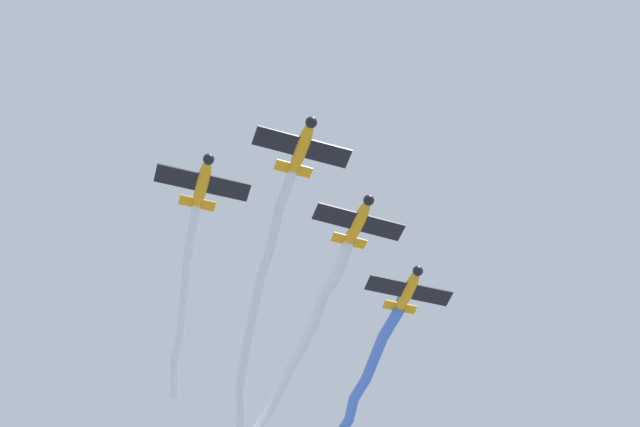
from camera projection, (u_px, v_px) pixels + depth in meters
The scene contains 8 objects.
airplane_lead at pixel (302, 146), 62.09m from camera, with size 5.19×6.72×1.68m.
smoke_trail_lead at pixel (254, 332), 71.33m from camera, with size 28.61×7.91×3.83m.
airplane_left_wing at pixel (359, 221), 66.32m from camera, with size 5.19×6.70×1.68m.
smoke_trail_left_wing at pixel (294, 358), 74.26m from camera, with size 22.83×10.97×2.29m.
airplane_right_wing at pixel (203, 182), 64.41m from camera, with size 5.20×6.75×1.68m.
smoke_trail_right_wing at pixel (182, 310), 74.05m from camera, with size 23.40×6.53×2.48m.
airplane_slot at pixel (409, 290), 70.32m from camera, with size 5.20×6.75×1.68m.
smoke_trail_slot at pixel (365, 380), 77.99m from camera, with size 18.38×6.67×2.37m.
Camera 1 is at (-31.21, -0.86, 5.30)m, focal length 51.95 mm.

